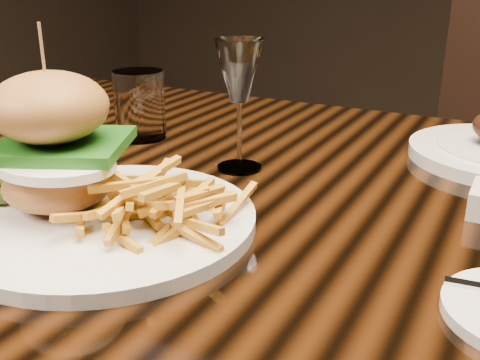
% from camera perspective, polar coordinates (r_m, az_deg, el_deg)
% --- Properties ---
extents(dining_table, '(1.60, 0.90, 0.75)m').
position_cam_1_polar(dining_table, '(0.72, 8.06, -6.92)').
color(dining_table, black).
rests_on(dining_table, ground).
extents(burger_plate, '(0.31, 0.31, 0.21)m').
position_cam_1_polar(burger_plate, '(0.60, -14.67, 0.07)').
color(burger_plate, silver).
rests_on(burger_plate, dining_table).
extents(wine_glass, '(0.06, 0.06, 0.17)m').
position_cam_1_polar(wine_glass, '(0.74, -0.07, 10.56)').
color(wine_glass, white).
rests_on(wine_glass, dining_table).
extents(water_tumbler, '(0.08, 0.08, 0.11)m').
position_cam_1_polar(water_tumbler, '(0.91, -10.16, 7.51)').
color(water_tumbler, white).
rests_on(water_tumbler, dining_table).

